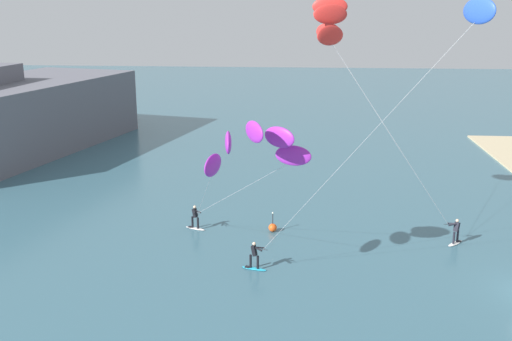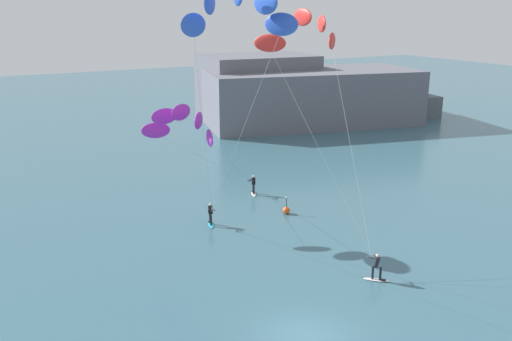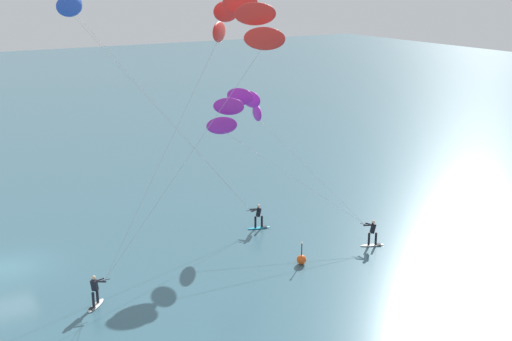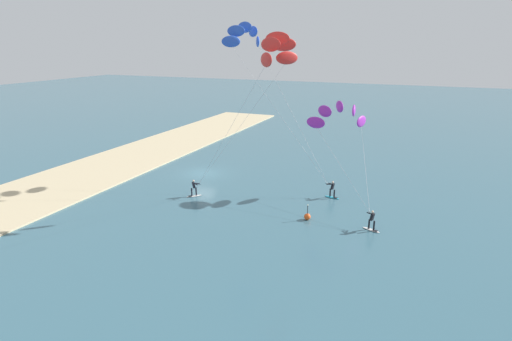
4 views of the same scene
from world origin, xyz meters
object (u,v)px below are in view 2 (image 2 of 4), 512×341
at_px(kitesurfer_mid_water, 185,126).
at_px(kitesurfer_far_out, 236,22).
at_px(kitesurfer_nearshore, 305,38).
at_px(marker_buoy, 286,210).

bearing_deg(kitesurfer_mid_water, kitesurfer_far_out, -96.42).
relative_size(kitesurfer_nearshore, kitesurfer_far_out, 0.93).
bearing_deg(kitesurfer_nearshore, marker_buoy, 72.67).
xyz_separation_m(kitesurfer_nearshore, kitesurfer_mid_water, (-6.64, 4.32, -5.86)).
bearing_deg(kitesurfer_mid_water, kitesurfer_nearshore, -33.04).
height_order(kitesurfer_mid_water, marker_buoy, kitesurfer_mid_water).
height_order(kitesurfer_nearshore, kitesurfer_mid_water, kitesurfer_nearshore).
bearing_deg(kitesurfer_mid_water, marker_buoy, -5.23).
bearing_deg(marker_buoy, kitesurfer_mid_water, 174.77).
bearing_deg(kitesurfer_nearshore, kitesurfer_mid_water, 146.96).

